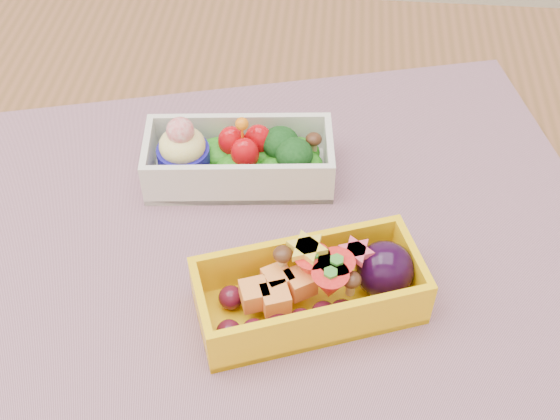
# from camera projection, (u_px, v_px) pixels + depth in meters

# --- Properties ---
(table) EXTENTS (1.20, 0.80, 0.75)m
(table) POSITION_uv_depth(u_px,v_px,m) (276.00, 343.00, 0.62)
(table) COLOR brown
(table) RESTS_ON ground
(placemat) EXTENTS (0.62, 0.53, 0.00)m
(placemat) POSITION_uv_depth(u_px,v_px,m) (270.00, 248.00, 0.57)
(placemat) COLOR gray
(placemat) RESTS_ON table
(bento_white) EXTENTS (0.16, 0.08, 0.06)m
(bento_white) POSITION_uv_depth(u_px,v_px,m) (238.00, 158.00, 0.60)
(bento_white) COLOR silver
(bento_white) RESTS_ON placemat
(bento_yellow) EXTENTS (0.17, 0.12, 0.05)m
(bento_yellow) POSITION_uv_depth(u_px,v_px,m) (314.00, 288.00, 0.51)
(bento_yellow) COLOR yellow
(bento_yellow) RESTS_ON placemat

